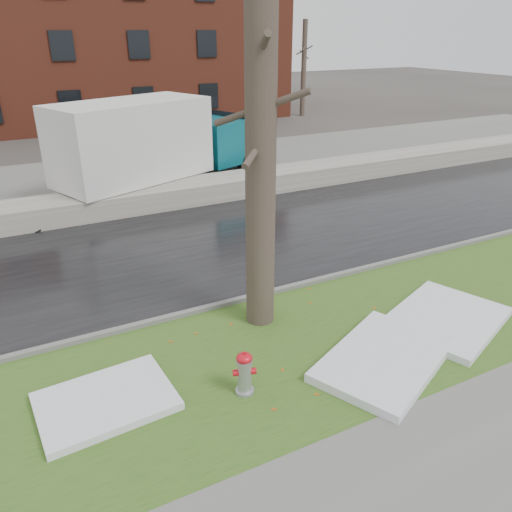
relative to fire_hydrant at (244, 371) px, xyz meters
name	(u,v)px	position (x,y,z in m)	size (l,w,h in m)	color
ground	(262,323)	(1.37, 1.93, -0.49)	(120.00, 120.00, 0.00)	#47423D
verge	(292,352)	(1.37, 0.68, -0.47)	(60.00, 4.50, 0.04)	#2A501A
sidewalk	(432,494)	(1.37, -3.07, -0.47)	(60.00, 3.00, 0.05)	slate
road	(191,249)	(1.37, 6.43, -0.48)	(60.00, 7.00, 0.03)	black
parking_lot	(121,178)	(1.37, 14.93, -0.48)	(60.00, 9.00, 0.03)	slate
curb	(243,300)	(1.37, 2.93, -0.42)	(60.00, 0.15, 0.14)	slate
snowbank	(149,198)	(1.37, 10.63, -0.12)	(60.00, 1.60, 0.75)	#A29E95
brick_building	(83,43)	(3.37, 31.93, 4.51)	(26.00, 12.00, 10.00)	maroon
bg_tree_right	(304,68)	(17.37, 25.93, 2.84)	(1.40, 1.62, 6.50)	brown
fire_hydrant	(244,371)	(0.00, 0.00, 0.00)	(0.42, 0.39, 0.85)	#979A9E
tree	(261,147)	(1.37, 2.03, 3.33)	(1.41, 1.60, 7.52)	brown
box_truck	(157,144)	(2.32, 12.30, 1.40)	(10.64, 5.59, 3.58)	black
worker	(107,160)	(0.20, 11.23, 1.22)	(0.71, 0.46, 1.93)	black
snow_patch_near	(446,319)	(4.92, 0.08, -0.37)	(2.60, 2.00, 0.16)	silver
snow_patch_far	(106,401)	(-2.24, 0.79, -0.38)	(2.20, 1.60, 0.14)	silver
snow_patch_side	(384,359)	(2.73, -0.47, -0.36)	(2.80, 1.80, 0.18)	silver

